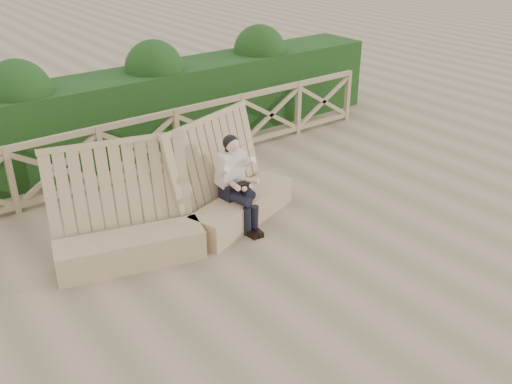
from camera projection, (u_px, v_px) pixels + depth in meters
ground at (267, 267)px, 7.49m from camera, size 60.00×60.00×0.00m
bench at (186, 214)px, 7.97m from camera, size 3.80×1.29×1.55m
woman at (236, 179)px, 8.20m from camera, size 0.42×0.86×1.37m
guardrail at (140, 148)px, 9.73m from camera, size 10.10×0.09×1.10m
hedge at (109, 118)px, 10.50m from camera, size 12.00×1.20×1.50m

